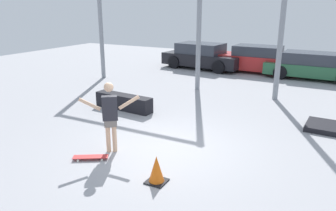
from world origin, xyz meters
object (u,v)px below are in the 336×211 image
at_px(skateboarder, 110,113).
at_px(traffic_cone, 157,170).
at_px(grind_box, 124,102).
at_px(parked_car_red, 260,60).
at_px(skateboard, 91,157).
at_px(parked_car_green, 312,66).
at_px(parked_car_black, 202,56).

distance_m(skateboarder, traffic_cone, 2.02).
bearing_deg(traffic_cone, grind_box, 132.93).
height_order(grind_box, parked_car_red, parked_car_red).
height_order(skateboarder, parked_car_red, skateboarder).
xyz_separation_m(skateboard, traffic_cone, (1.90, -0.16, 0.22)).
xyz_separation_m(skateboard, grind_box, (-1.59, 3.59, 0.20)).
relative_size(skateboarder, grind_box, 0.80).
bearing_deg(grind_box, parked_car_green, 58.00).
bearing_deg(parked_car_black, grind_box, -80.43).
height_order(parked_car_green, traffic_cone, parked_car_green).
bearing_deg(traffic_cone, skateboarder, 156.12).
xyz_separation_m(parked_car_black, parked_car_green, (5.85, -0.06, -0.07)).
distance_m(skateboard, parked_car_black, 12.32).
bearing_deg(parked_car_green, traffic_cone, -97.46).
bearing_deg(parked_car_green, parked_car_red, 171.93).
xyz_separation_m(parked_car_red, parked_car_green, (2.68, -0.42, -0.05)).
bearing_deg(parked_car_green, skateboard, -106.13).
distance_m(skateboard, grind_box, 3.93).
relative_size(skateboarder, parked_car_black, 0.38).
height_order(parked_car_black, traffic_cone, parked_car_black).
relative_size(skateboard, grind_box, 0.37).
bearing_deg(parked_car_red, grind_box, -104.69).
relative_size(parked_car_red, traffic_cone, 7.60).
height_order(skateboarder, traffic_cone, skateboarder).
distance_m(skateboarder, parked_car_red, 11.91).
relative_size(parked_car_black, parked_car_red, 1.06).
distance_m(parked_car_black, traffic_cone, 12.94).
xyz_separation_m(grind_box, parked_car_red, (2.61, 8.88, 0.43)).
bearing_deg(parked_car_black, parked_car_green, 5.15).
xyz_separation_m(parked_car_red, traffic_cone, (0.88, -12.64, -0.40)).
height_order(parked_car_red, traffic_cone, parked_car_red).
relative_size(skateboarder, skateboard, 2.19).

